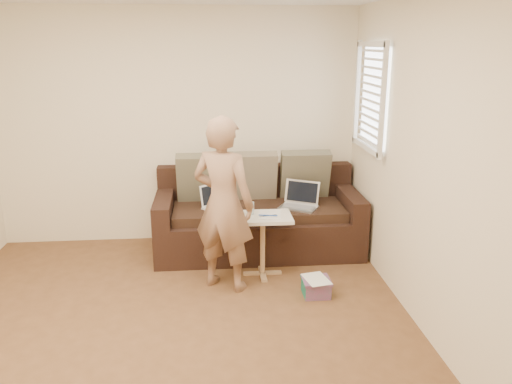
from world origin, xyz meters
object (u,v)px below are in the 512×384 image
at_px(side_table, 263,245).
at_px(drinking_glass, 251,208).
at_px(laptop_silver, 298,208).
at_px(person, 223,204).
at_px(striped_box, 316,287).
at_px(sofa, 258,214).
at_px(laptop_white, 221,208).

xyz_separation_m(side_table, drinking_glass, (-0.11, 0.06, 0.37)).
xyz_separation_m(laptop_silver, person, (-0.81, -0.71, 0.29)).
bearing_deg(striped_box, person, 162.30).
height_order(sofa, side_table, sofa).
bearing_deg(laptop_white, laptop_silver, -40.53).
height_order(sofa, person, person).
distance_m(person, striped_box, 1.13).
height_order(person, drinking_glass, person).
distance_m(laptop_white, striped_box, 1.39).
distance_m(sofa, person, 1.01).
height_order(sofa, laptop_silver, sofa).
distance_m(laptop_white, person, 0.82).
bearing_deg(person, side_table, -121.61).
height_order(sofa, laptop_white, sofa).
relative_size(laptop_white, drinking_glass, 2.91).
relative_size(laptop_white, person, 0.22).
relative_size(drinking_glass, striped_box, 0.47).
relative_size(laptop_silver, drinking_glass, 3.18).
height_order(laptop_silver, laptop_white, same).
bearing_deg(laptop_white, person, -125.71).
bearing_deg(sofa, laptop_silver, -18.59).
xyz_separation_m(sofa, side_table, (-0.02, -0.62, -0.12)).
bearing_deg(striped_box, laptop_silver, 90.41).
bearing_deg(striped_box, laptop_white, 128.64).
relative_size(laptop_white, side_table, 0.57).
bearing_deg(drinking_glass, laptop_white, 119.18).
bearing_deg(laptop_silver, drinking_glass, -113.44).
height_order(laptop_silver, side_table, laptop_silver).
relative_size(person, striped_box, 6.40).
xyz_separation_m(laptop_silver, striped_box, (0.01, -0.97, -0.44)).
distance_m(laptop_silver, drinking_glass, 0.71).
distance_m(laptop_silver, person, 1.12).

